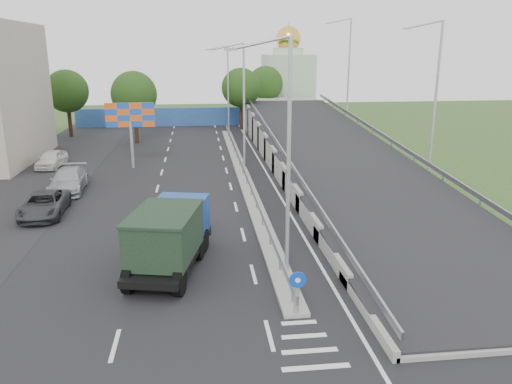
{
  "coord_description": "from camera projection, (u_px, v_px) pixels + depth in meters",
  "views": [
    {
      "loc": [
        -3.48,
        -14.29,
        9.69
      ],
      "look_at": [
        -0.41,
        11.73,
        2.2
      ],
      "focal_mm": 35.0,
      "sensor_mm": 36.0,
      "label": 1
    }
  ],
  "objects": [
    {
      "name": "tree_ramp_far",
      "position": [
        265.0,
        84.0,
        68.47
      ],
      "size": [
        4.8,
        4.8,
        7.6
      ],
      "color": "black",
      "rests_on": "ground"
    },
    {
      "name": "blue_wall",
      "position": [
        193.0,
        117.0,
        65.57
      ],
      "size": [
        30.0,
        0.5,
        2.4
      ],
      "primitive_type": "cube",
      "color": "#284395",
      "rests_on": "ground"
    },
    {
      "name": "dump_truck",
      "position": [
        170.0,
        234.0,
        22.61
      ],
      "size": [
        3.87,
        7.12,
        2.98
      ],
      "rotation": [
        0.0,
        0.0,
        -0.22
      ],
      "color": "black",
      "rests_on": "ground"
    },
    {
      "name": "sign_bollard",
      "position": [
        297.0,
        292.0,
        18.49
      ],
      "size": [
        0.64,
        0.23,
        1.67
      ],
      "color": "black",
      "rests_on": "median"
    },
    {
      "name": "parked_car_e",
      "position": [
        51.0,
        159.0,
        42.43
      ],
      "size": [
        2.06,
        4.41,
        1.46
      ],
      "primitive_type": "imported",
      "rotation": [
        0.0,
        0.0,
        -0.08
      ],
      "color": "silver",
      "rests_on": "ground"
    },
    {
      "name": "lamp_post_far",
      "position": [
        227.0,
        84.0,
        59.04
      ],
      "size": [
        2.74,
        0.18,
        10.08
      ],
      "color": "#B2B5B7",
      "rests_on": "median"
    },
    {
      "name": "tree_median_far",
      "position": [
        241.0,
        88.0,
        61.34
      ],
      "size": [
        4.8,
        4.8,
        7.6
      ],
      "color": "black",
      "rests_on": "ground"
    },
    {
      "name": "road_surface",
      "position": [
        206.0,
        191.0,
        35.46
      ],
      "size": [
        26.0,
        90.0,
        0.04
      ],
      "primitive_type": "cube",
      "color": "black",
      "rests_on": "ground"
    },
    {
      "name": "tree_left_far",
      "position": [
        67.0,
        91.0,
        56.22
      ],
      "size": [
        4.8,
        4.8,
        7.6
      ],
      "color": "black",
      "rests_on": "ground"
    },
    {
      "name": "median",
      "position": [
        243.0,
        175.0,
        39.59
      ],
      "size": [
        1.0,
        44.0,
        0.2
      ],
      "primitive_type": "cube",
      "color": "gray",
      "rests_on": "ground"
    },
    {
      "name": "parked_car_c",
      "position": [
        44.0,
        204.0,
        30.07
      ],
      "size": [
        2.55,
        5.17,
        1.41
      ],
      "primitive_type": "imported",
      "rotation": [
        0.0,
        0.0,
        0.04
      ],
      "color": "#333538",
      "rests_on": "ground"
    },
    {
      "name": "median_guardrail",
      "position": [
        243.0,
        167.0,
        39.41
      ],
      "size": [
        0.09,
        44.0,
        0.71
      ],
      "color": "gray",
      "rests_on": "median"
    },
    {
      "name": "lamp_post_near",
      "position": [
        284.0,
        146.0,
        20.84
      ],
      "size": [
        2.74,
        0.18,
        10.08
      ],
      "color": "#B2B5B7",
      "rests_on": "median"
    },
    {
      "name": "parking_strip",
      "position": [
        15.0,
        197.0,
        34.0
      ],
      "size": [
        8.0,
        90.0,
        0.05
      ],
      "primitive_type": "cube",
      "color": "black",
      "rests_on": "ground"
    },
    {
      "name": "parked_car_d",
      "position": [
        68.0,
        180.0,
        35.23
      ],
      "size": [
        2.54,
        5.58,
        1.58
      ],
      "primitive_type": "imported",
      "rotation": [
        0.0,
        0.0,
        0.06
      ],
      "color": "#9EA4A6",
      "rests_on": "ground"
    },
    {
      "name": "billboard",
      "position": [
        130.0,
        119.0,
        41.27
      ],
      "size": [
        4.0,
        0.24,
        5.5
      ],
      "color": "#B2B5B7",
      "rests_on": "ground"
    },
    {
      "name": "ground",
      "position": [
        309.0,
        350.0,
        16.7
      ],
      "size": [
        160.0,
        160.0,
        0.0
      ],
      "primitive_type": "plane",
      "color": "#2D4C1E",
      "rests_on": "ground"
    },
    {
      "name": "tree_left_mid",
      "position": [
        134.0,
        94.0,
        52.35
      ],
      "size": [
        4.8,
        4.8,
        7.6
      ],
      "color": "black",
      "rests_on": "ground"
    },
    {
      "name": "church",
      "position": [
        288.0,
        81.0,
        73.66
      ],
      "size": [
        7.0,
        7.0,
        13.8
      ],
      "color": "#B2CCAD",
      "rests_on": "ground"
    },
    {
      "name": "lamp_post_mid",
      "position": [
        242.0,
        100.0,
        39.94
      ],
      "size": [
        2.74,
        0.18,
        10.08
      ],
      "color": "#B2B5B7",
      "rests_on": "median"
    },
    {
      "name": "overpass_ramp",
      "position": [
        336.0,
        153.0,
        39.98
      ],
      "size": [
        10.0,
        50.0,
        3.5
      ],
      "color": "gray",
      "rests_on": "ground"
    }
  ]
}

